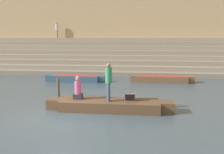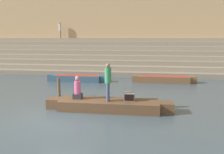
# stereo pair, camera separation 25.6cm
# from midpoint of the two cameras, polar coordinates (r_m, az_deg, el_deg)

# --- Properties ---
(ground_plane) EXTENTS (120.00, 120.00, 0.00)m
(ground_plane) POSITION_cam_midpoint_polar(r_m,az_deg,el_deg) (9.78, -14.11, -10.51)
(ground_plane) COLOR #3D4C56
(ghat_steps) EXTENTS (36.00, 6.34, 3.29)m
(ghat_steps) POSITION_cam_midpoint_polar(r_m,az_deg,el_deg) (22.92, -2.19, 4.80)
(ghat_steps) COLOR gray
(ghat_steps) RESTS_ON ground
(back_wall) EXTENTS (34.20, 1.28, 9.58)m
(back_wall) POSITION_cam_midpoint_polar(r_m,az_deg,el_deg) (25.65, -1.32, 13.45)
(back_wall) COLOR tan
(back_wall) RESTS_ON ground
(rowboat_main) EXTENTS (6.01, 1.33, 0.48)m
(rowboat_main) POSITION_cam_midpoint_polar(r_m,az_deg,el_deg) (10.47, -1.41, -7.28)
(rowboat_main) COLOR brown
(rowboat_main) RESTS_ON ground
(person_standing) EXTENTS (0.30, 0.30, 1.79)m
(person_standing) POSITION_cam_midpoint_polar(r_m,az_deg,el_deg) (10.02, -1.62, -0.57)
(person_standing) COLOR #3D4C75
(person_standing) RESTS_ON rowboat_main
(person_rowing) EXTENTS (0.43, 0.33, 1.13)m
(person_rowing) POSITION_cam_midpoint_polar(r_m,az_deg,el_deg) (10.66, -9.60, -3.21)
(person_rowing) COLOR #28282D
(person_rowing) RESTS_ON rowboat_main
(tv_set) EXTENTS (0.51, 0.45, 0.38)m
(tv_set) POSITION_cam_midpoint_polar(r_m,az_deg,el_deg) (10.39, 3.98, -5.05)
(tv_set) COLOR slate
(tv_set) RESTS_ON rowboat_main
(moored_boat_shore) EXTENTS (4.68, 1.01, 0.49)m
(moored_boat_shore) POSITION_cam_midpoint_polar(r_m,az_deg,el_deg) (17.26, -9.98, -0.30)
(moored_boat_shore) COLOR #33516B
(moored_boat_shore) RESTS_ON ground
(moored_boat_distant) EXTENTS (4.79, 1.01, 0.49)m
(moored_boat_distant) POSITION_cam_midpoint_polar(r_m,az_deg,el_deg) (17.17, 12.48, -0.44)
(moored_boat_distant) COLOR brown
(moored_boat_distant) RESTS_ON ground
(mooring_post) EXTENTS (0.16, 0.16, 1.14)m
(mooring_post) POSITION_cam_midpoint_polar(r_m,az_deg,el_deg) (12.79, -14.41, -2.85)
(mooring_post) COLOR brown
(mooring_post) RESTS_ON ground
(person_on_steps) EXTENTS (0.29, 0.29, 1.75)m
(person_on_steps) POSITION_cam_midpoint_polar(r_m,az_deg,el_deg) (26.03, -14.48, 12.11)
(person_on_steps) COLOR gray
(person_on_steps) RESTS_ON ghat_steps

